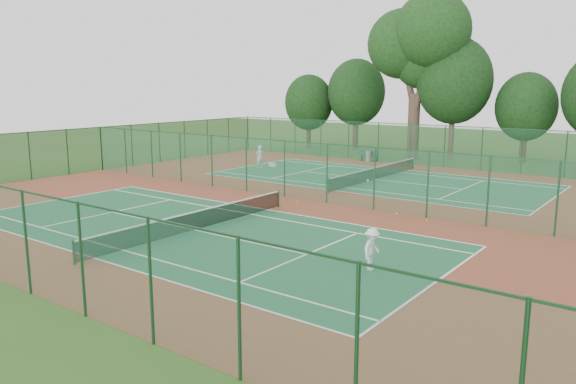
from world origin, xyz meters
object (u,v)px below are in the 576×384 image
(trash_bin, at_px, (368,156))
(big_tree, at_px, (419,42))
(player_near, at_px, (372,249))
(player_far, at_px, (260,157))
(bench, at_px, (369,155))
(kit_bag, at_px, (272,165))

(trash_bin, xyz_separation_m, big_tree, (2.04, 5.22, 10.05))
(player_near, xyz_separation_m, big_tree, (-12.44, 31.39, 9.75))
(player_near, bearing_deg, player_far, 46.14)
(player_far, relative_size, bench, 1.08)
(player_near, xyz_separation_m, bench, (-14.70, 26.64, -0.27))
(bench, relative_size, kit_bag, 2.22)
(trash_bin, bearing_deg, kit_bag, -124.52)
(player_near, distance_m, player_far, 26.54)
(big_tree, bearing_deg, player_far, -118.37)
(bench, height_order, kit_bag, bench)
(bench, xyz_separation_m, big_tree, (2.26, 4.75, 10.02))
(player_far, height_order, trash_bin, player_far)
(player_near, bearing_deg, trash_bin, 26.51)
(player_near, bearing_deg, big_tree, 19.17)
(kit_bag, bearing_deg, bench, 78.34)
(player_near, xyz_separation_m, player_far, (-19.91, 17.55, 0.14))
(player_far, relative_size, kit_bag, 2.39)
(trash_bin, distance_m, kit_bag, 8.96)
(player_far, bearing_deg, player_near, 63.42)
(player_far, relative_size, trash_bin, 1.86)
(bench, bearing_deg, player_far, -133.17)
(player_near, relative_size, player_far, 0.85)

